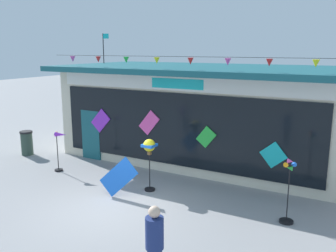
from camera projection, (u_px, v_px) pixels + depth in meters
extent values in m
plane|color=gray|center=(114.00, 207.00, 10.46)|extent=(80.00, 80.00, 0.00)
cube|color=beige|center=(206.00, 115.00, 14.97)|extent=(10.95, 5.10, 3.55)
cube|color=#195660|center=(203.00, 69.00, 14.22)|extent=(11.35, 5.94, 0.20)
cube|color=white|center=(177.00, 84.00, 12.45)|extent=(10.07, 0.08, 0.49)
cube|color=#19B7BC|center=(177.00, 84.00, 12.42)|extent=(1.97, 0.04, 0.34)
cube|color=black|center=(177.00, 130.00, 12.80)|extent=(9.85, 0.06, 2.58)
cube|color=#195660|center=(91.00, 135.00, 14.79)|extent=(0.90, 0.07, 2.00)
cube|color=purple|center=(101.00, 121.00, 14.34)|extent=(0.96, 0.03, 0.97)
cube|color=#EA4CA3|center=(149.00, 123.00, 13.25)|extent=(0.89, 0.03, 0.94)
cube|color=green|center=(206.00, 137.00, 12.24)|extent=(0.74, 0.03, 0.77)
cube|color=#19B7BC|center=(273.00, 155.00, 11.23)|extent=(0.87, 0.03, 0.87)
cylinder|color=black|center=(173.00, 56.00, 12.00)|extent=(10.51, 0.01, 0.01)
cone|color=#EA4CA3|center=(73.00, 59.00, 14.12)|extent=(0.20, 0.20, 0.22)
cone|color=red|center=(98.00, 59.00, 13.52)|extent=(0.20, 0.20, 0.22)
cone|color=green|center=(126.00, 60.00, 12.92)|extent=(0.20, 0.20, 0.22)
cone|color=yellow|center=(157.00, 60.00, 12.32)|extent=(0.20, 0.20, 0.22)
cone|color=red|center=(190.00, 61.00, 11.73)|extent=(0.20, 0.20, 0.22)
cone|color=#EA4CA3|center=(228.00, 62.00, 11.13)|extent=(0.20, 0.20, 0.22)
cone|color=red|center=(269.00, 63.00, 10.53)|extent=(0.20, 0.20, 0.22)
cone|color=yellow|center=(316.00, 63.00, 9.93)|extent=(0.20, 0.20, 0.22)
cylinder|color=black|center=(103.00, 48.00, 16.90)|extent=(0.04, 0.04, 1.35)
cube|color=#19B7BC|center=(106.00, 36.00, 16.71)|extent=(0.32, 0.02, 0.22)
cylinder|color=black|center=(59.00, 170.00, 13.50)|extent=(0.29, 0.29, 0.06)
cylinder|color=black|center=(58.00, 153.00, 13.36)|extent=(0.03, 0.03, 1.40)
cone|color=purple|center=(61.00, 135.00, 13.11)|extent=(0.46, 0.28, 0.16)
cylinder|color=orange|center=(56.00, 134.00, 13.22)|extent=(0.03, 0.16, 0.16)
cylinder|color=black|center=(150.00, 189.00, 11.65)|extent=(0.34, 0.34, 0.06)
cylinder|color=black|center=(150.00, 171.00, 11.52)|extent=(0.03, 0.03, 1.29)
sphere|color=yellow|center=(149.00, 145.00, 11.35)|extent=(0.39, 0.39, 0.39)
cube|color=blue|center=(149.00, 145.00, 11.35)|extent=(0.39, 0.39, 0.09)
cube|color=brown|center=(149.00, 153.00, 11.40)|extent=(0.10, 0.10, 0.10)
cylinder|color=black|center=(286.00, 221.00, 9.51)|extent=(0.36, 0.36, 0.06)
cylinder|color=black|center=(288.00, 194.00, 9.35)|extent=(0.03, 0.03, 1.58)
cylinder|color=black|center=(290.00, 165.00, 9.15)|extent=(0.06, 0.04, 0.06)
cone|color=blue|center=(294.00, 165.00, 9.11)|extent=(0.13, 0.14, 0.13)
cone|color=#EA4CA3|center=(290.00, 161.00, 9.13)|extent=(0.14, 0.13, 0.13)
cone|color=orange|center=(286.00, 164.00, 9.19)|extent=(0.13, 0.14, 0.13)
cone|color=green|center=(290.00, 168.00, 9.17)|extent=(0.14, 0.13, 0.13)
cylinder|color=navy|center=(154.00, 233.00, 6.63)|extent=(0.34, 0.34, 0.60)
sphere|color=beige|center=(154.00, 212.00, 6.54)|extent=(0.22, 0.22, 0.22)
cylinder|color=#2D4238|center=(27.00, 144.00, 15.46)|extent=(0.48, 0.48, 0.94)
cylinder|color=black|center=(26.00, 132.00, 15.35)|extent=(0.52, 0.52, 0.08)
cube|color=blue|center=(119.00, 177.00, 11.05)|extent=(1.26, 0.30, 1.26)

